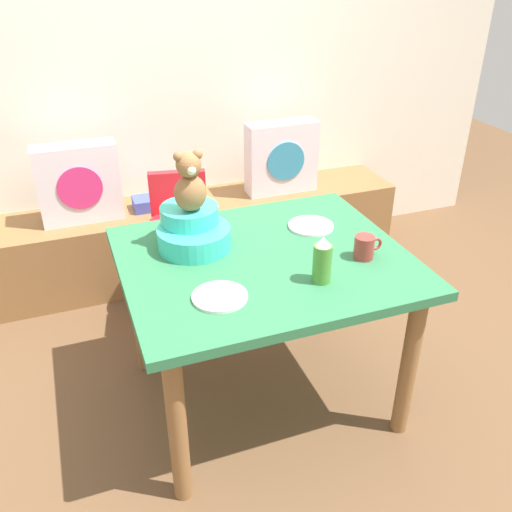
{
  "coord_description": "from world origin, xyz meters",
  "views": [
    {
      "loc": [
        -0.7,
        -1.8,
        1.84
      ],
      "look_at": [
        0.0,
        0.1,
        0.69
      ],
      "focal_mm": 38.94,
      "sensor_mm": 36.0,
      "label": 1
    }
  ],
  "objects": [
    {
      "name": "ketchup_bottle",
      "position": [
        0.13,
        -0.24,
        0.83
      ],
      "size": [
        0.07,
        0.07,
        0.18
      ],
      "color": "#4C8C33",
      "rests_on": "dining_table"
    },
    {
      "name": "dinner_plate_far",
      "position": [
        -0.26,
        -0.22,
        0.75
      ],
      "size": [
        0.2,
        0.2,
        0.01
      ],
      "primitive_type": "cylinder",
      "color": "white",
      "rests_on": "dining_table"
    },
    {
      "name": "window_bench",
      "position": [
        0.0,
        1.23,
        0.23
      ],
      "size": [
        2.6,
        0.44,
        0.46
      ],
      "primitive_type": "cube",
      "color": "olive",
      "rests_on": "ground_plane"
    },
    {
      "name": "back_wall",
      "position": [
        0.0,
        1.5,
        1.3
      ],
      "size": [
        4.4,
        0.1,
        2.6
      ],
      "primitive_type": "cube",
      "color": "silver",
      "rests_on": "ground_plane"
    },
    {
      "name": "pillow_floral_right",
      "position": [
        0.58,
        1.21,
        0.68
      ],
      "size": [
        0.44,
        0.15,
        0.44
      ],
      "color": "silver",
      "rests_on": "window_bench"
    },
    {
      "name": "teddy_bear",
      "position": [
        -0.24,
        0.19,
        1.02
      ],
      "size": [
        0.13,
        0.12,
        0.25
      ],
      "color": "#95663D",
      "rests_on": "infant_seat_teal"
    },
    {
      "name": "ground_plane",
      "position": [
        0.0,
        0.0,
        0.0
      ],
      "size": [
        8.0,
        8.0,
        0.0
      ],
      "primitive_type": "plane",
      "color": "brown"
    },
    {
      "name": "infant_seat_teal",
      "position": [
        -0.24,
        0.19,
        0.81
      ],
      "size": [
        0.3,
        0.33,
        0.16
      ],
      "color": "#37C6B4",
      "rests_on": "dining_table"
    },
    {
      "name": "pillow_floral_left",
      "position": [
        -0.63,
        1.21,
        0.68
      ],
      "size": [
        0.44,
        0.15,
        0.44
      ],
      "color": "silver",
      "rests_on": "window_bench"
    },
    {
      "name": "dinner_plate_near",
      "position": [
        0.29,
        0.18,
        0.75
      ],
      "size": [
        0.2,
        0.2,
        0.01
      ],
      "primitive_type": "cylinder",
      "color": "white",
      "rests_on": "dining_table"
    },
    {
      "name": "dining_table",
      "position": [
        0.0,
        0.0,
        0.63
      ],
      "size": [
        1.13,
        0.96,
        0.74
      ],
      "color": "#2D7247",
      "rests_on": "ground_plane"
    },
    {
      "name": "book_stack",
      "position": [
        -0.25,
        1.23,
        0.5
      ],
      "size": [
        0.2,
        0.14,
        0.07
      ],
      "primitive_type": "cube",
      "color": "#4151B6",
      "rests_on": "window_bench"
    },
    {
      "name": "highchair",
      "position": [
        -0.17,
        0.8,
        0.52
      ],
      "size": [
        0.38,
        0.49,
        0.79
      ],
      "color": "red",
      "rests_on": "ground_plane"
    },
    {
      "name": "coffee_mug",
      "position": [
        0.37,
        -0.14,
        0.79
      ],
      "size": [
        0.12,
        0.08,
        0.09
      ],
      "color": "#9E332D",
      "rests_on": "dining_table"
    }
  ]
}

